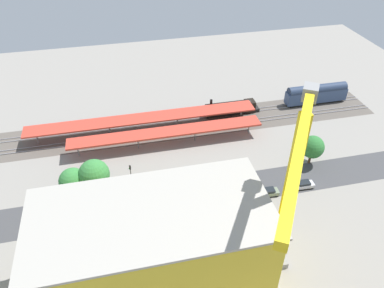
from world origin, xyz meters
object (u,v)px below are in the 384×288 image
at_px(parked_car_5, 110,220).
at_px(street_tree_0, 313,147).
at_px(parked_car_4, 156,211).
at_px(traffic_light, 131,174).
at_px(street_tree_2, 73,181).
at_px(parked_car_1, 268,192).
at_px(locomotive, 232,108).
at_px(platform_canopy_near, 167,132).
at_px(parked_car_6, 66,224).
at_px(box_truck_0, 92,229).
at_px(tower_crane, 290,191).
at_px(street_tree_1, 94,174).
at_px(platform_canopy_far, 143,118).
at_px(parked_car_3, 197,206).
at_px(construction_building, 154,252).
at_px(passenger_coach, 316,94).
at_px(parked_car_0, 304,185).
at_px(parked_car_2, 232,199).

relative_size(parked_car_5, street_tree_0, 0.55).
distance_m(parked_car_4, traffic_light, 9.83).
bearing_deg(street_tree_2, parked_car_1, 168.32).
bearing_deg(locomotive, platform_canopy_near, 26.84).
bearing_deg(locomotive, parked_car_6, 36.24).
relative_size(platform_canopy_near, box_truck_0, 5.17).
bearing_deg(tower_crane, parked_car_4, -46.53).
relative_size(street_tree_1, street_tree_2, 1.20).
distance_m(platform_canopy_far, locomotive, 25.62).
relative_size(parked_car_3, parked_car_6, 0.97).
distance_m(street_tree_0, traffic_light, 41.57).
bearing_deg(street_tree_2, construction_building, 119.31).
xyz_separation_m(passenger_coach, parked_car_6, (69.92, 32.48, -2.41)).
xyz_separation_m(parked_car_5, parked_car_6, (8.45, -0.83, -0.08)).
distance_m(passenger_coach, street_tree_0, 29.26).
relative_size(platform_canopy_near, parked_car_4, 11.44).
relative_size(passenger_coach, box_truck_0, 1.99).
bearing_deg(parked_car_3, parked_car_1, -178.31).
distance_m(platform_canopy_near, parked_car_1, 29.07).
distance_m(platform_canopy_far, street_tree_1, 25.69).
xyz_separation_m(passenger_coach, street_tree_2, (68.06, 24.94, 1.69)).
height_order(parked_car_4, parked_car_5, parked_car_5).
distance_m(parked_car_0, street_tree_1, 44.61).
relative_size(locomotive, street_tree_2, 2.04).
xyz_separation_m(parked_car_4, traffic_light, (3.97, -8.18, 3.74)).
height_order(parked_car_5, street_tree_1, street_tree_1).
relative_size(parked_car_3, construction_building, 0.13).
height_order(tower_crane, traffic_light, tower_crane).
xyz_separation_m(passenger_coach, parked_car_0, (19.97, 32.69, -2.37)).
relative_size(platform_canopy_far, street_tree_2, 7.83).
height_order(platform_canopy_near, parked_car_3, platform_canopy_near).
bearing_deg(parked_car_6, box_truck_0, 145.57).
height_order(parked_car_5, tower_crane, tower_crane).
xyz_separation_m(parked_car_4, parked_car_5, (9.13, 0.17, 0.06)).
bearing_deg(parked_car_4, parked_car_0, -179.22).
distance_m(locomotive, parked_car_0, 33.19).
bearing_deg(parked_car_3, parked_car_2, -178.14).
height_order(platform_canopy_near, tower_crane, tower_crane).
relative_size(parked_car_5, tower_crane, 0.12).
bearing_deg(parked_car_0, street_tree_1, -9.75).
bearing_deg(tower_crane, traffic_light, -51.18).
bearing_deg(passenger_coach, parked_car_5, 28.45).
distance_m(locomotive, construction_building, 57.22).
relative_size(parked_car_0, parked_car_2, 1.00).
xyz_separation_m(box_truck_0, street_tree_0, (-50.18, -10.68, 2.87)).
bearing_deg(parked_car_6, construction_building, 133.03).
bearing_deg(parked_car_0, construction_building, 25.00).
bearing_deg(street_tree_1, parked_car_4, 144.89).
relative_size(platform_canopy_far, passenger_coach, 3.23).
xyz_separation_m(parked_car_0, construction_building, (34.66, 16.16, 7.84)).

